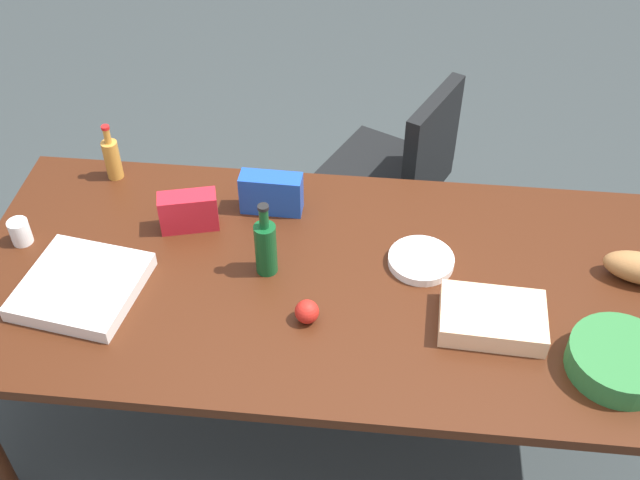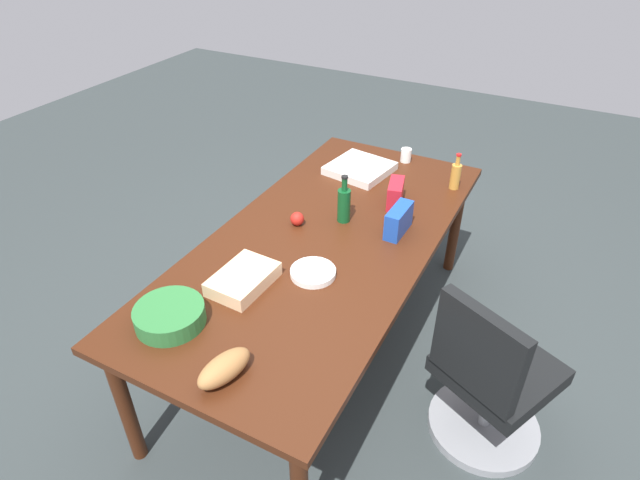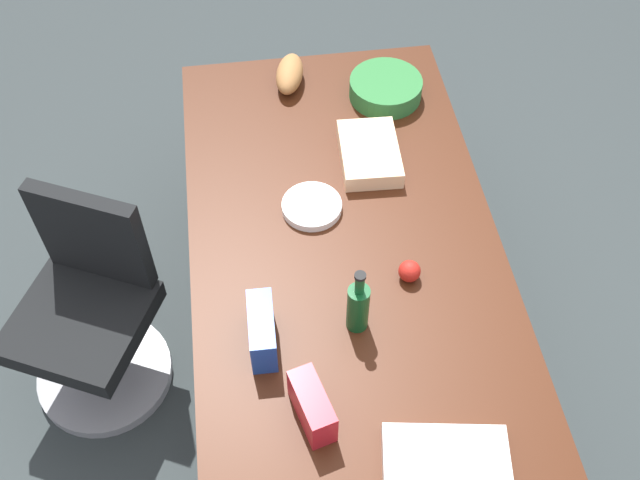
# 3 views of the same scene
# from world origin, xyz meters

# --- Properties ---
(ground_plane) EXTENTS (10.00, 10.00, 0.00)m
(ground_plane) POSITION_xyz_m (0.00, 0.00, 0.00)
(ground_plane) COLOR #303838
(conference_table) EXTENTS (2.37, 1.10, 0.78)m
(conference_table) POSITION_xyz_m (0.00, 0.00, 0.72)
(conference_table) COLOR #3F1C0D
(conference_table) RESTS_ON ground
(office_chair) EXTENTS (0.64, 0.64, 0.92)m
(office_chair) POSITION_xyz_m (0.20, 0.99, 0.36)
(office_chair) COLOR gray
(office_chair) RESTS_ON ground
(sheet_cake) EXTENTS (0.33, 0.23, 0.07)m
(sheet_cake) POSITION_xyz_m (0.52, -0.15, 0.82)
(sheet_cake) COLOR beige
(sheet_cake) RESTS_ON conference_table
(chip_bag_red) EXTENTS (0.21, 0.13, 0.14)m
(chip_bag_red) POSITION_xyz_m (-0.50, 0.20, 0.85)
(chip_bag_red) COLOR red
(chip_bag_red) RESTS_ON conference_table
(bread_loaf) EXTENTS (0.26, 0.16, 0.10)m
(bread_loaf) POSITION_xyz_m (1.01, 0.10, 0.83)
(bread_loaf) COLOR #A36D3C
(bread_loaf) RESTS_ON conference_table
(apple_red) EXTENTS (0.10, 0.10, 0.08)m
(apple_red) POSITION_xyz_m (-0.04, -0.19, 0.82)
(apple_red) COLOR red
(apple_red) RESTS_ON conference_table
(chip_bag_blue) EXTENTS (0.22, 0.09, 0.15)m
(chip_bag_blue) POSITION_xyz_m (-0.23, 0.32, 0.86)
(chip_bag_blue) COLOR #1A46AB
(chip_bag_blue) RESTS_ON conference_table
(wine_bottle) EXTENTS (0.07, 0.07, 0.28)m
(wine_bottle) POSITION_xyz_m (-0.20, 0.02, 0.89)
(wine_bottle) COLOR #0F4A21
(wine_bottle) RESTS_ON conference_table
(paper_plate_stack) EXTENTS (0.26, 0.26, 0.03)m
(paper_plate_stack) POSITION_xyz_m (0.31, 0.10, 0.80)
(paper_plate_stack) COLOR white
(paper_plate_stack) RESTS_ON conference_table
(salad_bowl) EXTENTS (0.33, 0.33, 0.08)m
(salad_bowl) POSITION_xyz_m (0.88, -0.29, 0.83)
(salad_bowl) COLOR #2B6F34
(salad_bowl) RESTS_ON conference_table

